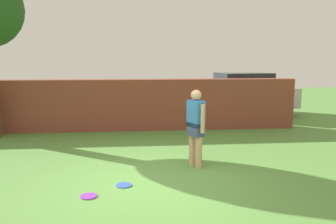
# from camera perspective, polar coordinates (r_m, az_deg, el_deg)

# --- Properties ---
(ground_plane) EXTENTS (40.00, 40.00, 0.00)m
(ground_plane) POSITION_cam_1_polar(r_m,az_deg,el_deg) (6.10, -2.84, -12.37)
(ground_plane) COLOR #568C3D
(brick_wall) EXTENTS (12.66, 0.50, 1.62)m
(brick_wall) POSITION_cam_1_polar(r_m,az_deg,el_deg) (10.65, -12.07, 1.16)
(brick_wall) COLOR brown
(brick_wall) RESTS_ON ground
(person) EXTENTS (0.36, 0.49, 1.62)m
(person) POSITION_cam_1_polar(r_m,az_deg,el_deg) (6.86, 4.82, -2.16)
(person) COLOR tan
(person) RESTS_ON ground
(car) EXTENTS (4.38, 2.33, 1.72)m
(car) POSITION_cam_1_polar(r_m,az_deg,el_deg) (13.68, 12.80, 3.04)
(car) COLOR #B7B7BC
(car) RESTS_ON ground
(frisbee_purple) EXTENTS (0.27, 0.27, 0.02)m
(frisbee_purple) POSITION_cam_1_polar(r_m,az_deg,el_deg) (5.73, -13.58, -13.96)
(frisbee_purple) COLOR purple
(frisbee_purple) RESTS_ON ground
(frisbee_blue) EXTENTS (0.27, 0.27, 0.02)m
(frisbee_blue) POSITION_cam_1_polar(r_m,az_deg,el_deg) (6.08, -7.66, -12.43)
(frisbee_blue) COLOR blue
(frisbee_blue) RESTS_ON ground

